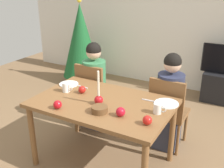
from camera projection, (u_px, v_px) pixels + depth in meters
ground_plane at (103, 162)px, 3.04m from camera, size 7.68×7.68×0.00m
back_wall at (180, 15)px, 4.66m from camera, size 6.40×0.10×2.60m
dining_table at (103, 109)px, 2.79m from camera, size 1.40×0.90×0.75m
chair_left at (93, 92)px, 3.57m from camera, size 0.40×0.40×0.90m
chair_right at (168, 109)px, 3.11m from camera, size 0.40×0.40×0.90m
person_left_child at (95, 87)px, 3.57m from camera, size 0.30×0.30×1.17m
person_right_child at (169, 104)px, 3.11m from camera, size 0.30×0.30×1.17m
tv_stand at (223, 88)px, 4.40m from camera, size 0.64×0.40×0.48m
christmas_tree at (81, 41)px, 5.00m from camera, size 0.72×0.72×1.57m
candle_centerpiece at (98, 98)px, 2.67m from camera, size 0.09×0.09×0.35m
plate_left at (69, 84)px, 3.17m from camera, size 0.22×0.22×0.01m
plate_right at (166, 103)px, 2.70m from camera, size 0.24×0.24×0.01m
mug_left at (66, 87)px, 2.96m from camera, size 0.13×0.08×0.10m
mug_right at (158, 108)px, 2.50m from camera, size 0.12×0.08×0.10m
fork_left at (81, 86)px, 3.11m from camera, size 0.18×0.03×0.01m
fork_right at (150, 101)px, 2.76m from camera, size 0.18×0.03×0.01m
bowl_walnuts at (100, 109)px, 2.52m from camera, size 0.15×0.15×0.06m
apple_near_candle at (121, 112)px, 2.45m from camera, size 0.09×0.09×0.09m
apple_by_left_plate at (82, 90)px, 2.93m from camera, size 0.08×0.08×0.08m
apple_by_right_mug at (58, 105)px, 2.59m from camera, size 0.08×0.08×0.08m
apple_far_edge at (147, 120)px, 2.31m from camera, size 0.08×0.08×0.08m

